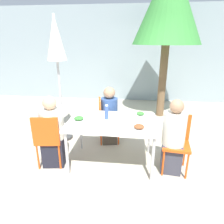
{
  "coord_description": "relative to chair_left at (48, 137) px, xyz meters",
  "views": [
    {
      "loc": [
        0.34,
        -2.88,
        1.95
      ],
      "look_at": [
        0.0,
        0.0,
        0.9
      ],
      "focal_mm": 32.0,
      "sensor_mm": 36.0,
      "label": 1
    }
  ],
  "objects": [
    {
      "name": "ground_plane",
      "position": [
        0.98,
        0.21,
        -0.53
      ],
      "size": [
        24.0,
        24.0,
        0.0
      ],
      "primitive_type": "plane",
      "color": "#B2A893"
    },
    {
      "name": "building_facade",
      "position": [
        0.98,
        4.16,
        0.97
      ],
      "size": [
        10.0,
        0.2,
        3.0
      ],
      "color": "#89999E",
      "rests_on": "ground"
    },
    {
      "name": "dining_table",
      "position": [
        0.98,
        0.21,
        0.17
      ],
      "size": [
        1.38,
        0.91,
        0.75
      ],
      "color": "white",
      "rests_on": "ground"
    },
    {
      "name": "chair_left",
      "position": [
        0.0,
        0.0,
        0.0
      ],
      "size": [
        0.45,
        0.45,
        0.89
      ],
      "rotation": [
        0.0,
        0.0,
        0.14
      ],
      "color": "#E54C14",
      "rests_on": "ground"
    },
    {
      "name": "person_left",
      "position": [
        0.04,
        0.09,
        0.01
      ],
      "size": [
        0.38,
        0.38,
        1.16
      ],
      "rotation": [
        0.0,
        0.0,
        0.14
      ],
      "color": "black",
      "rests_on": "ground"
    },
    {
      "name": "chair_right",
      "position": [
        1.98,
        0.18,
        0.0
      ],
      "size": [
        0.44,
        0.44,
        0.89
      ],
      "rotation": [
        0.0,
        0.0,
        3.03
      ],
      "color": "#E54C14",
      "rests_on": "ground"
    },
    {
      "name": "person_right",
      "position": [
        1.92,
        0.11,
        0.02
      ],
      "size": [
        0.33,
        0.33,
        1.17
      ],
      "rotation": [
        0.0,
        0.0,
        3.03
      ],
      "color": "#383842",
      "rests_on": "ground"
    },
    {
      "name": "chair_far",
      "position": [
        0.76,
        0.96,
        0.0
      ],
      "size": [
        0.47,
        0.47,
        0.89
      ],
      "rotation": [
        0.0,
        0.0,
        -1.38
      ],
      "color": "#E54C14",
      "rests_on": "ground"
    },
    {
      "name": "person_far",
      "position": [
        0.84,
        0.92,
        0.02
      ],
      "size": [
        0.33,
        0.33,
        1.14
      ],
      "rotation": [
        0.0,
        0.0,
        -1.38
      ],
      "color": "#473D33",
      "rests_on": "ground"
    },
    {
      "name": "closed_umbrella",
      "position": [
        -0.13,
        0.98,
        1.32
      ],
      "size": [
        0.36,
        0.36,
        2.39
      ],
      "color": "#333333",
      "rests_on": "ground"
    },
    {
      "name": "plate_0",
      "position": [
        1.42,
        0.5,
        0.25
      ],
      "size": [
        0.23,
        0.23,
        0.07
      ],
      "color": "white",
      "rests_on": "dining_table"
    },
    {
      "name": "plate_1",
      "position": [
        0.46,
        0.16,
        0.25
      ],
      "size": [
        0.27,
        0.27,
        0.07
      ],
      "color": "white",
      "rests_on": "dining_table"
    },
    {
      "name": "plate_2",
      "position": [
        1.4,
        -0.05,
        0.25
      ],
      "size": [
        0.27,
        0.27,
        0.07
      ],
      "color": "white",
      "rests_on": "dining_table"
    },
    {
      "name": "bottle",
      "position": [
        0.88,
        0.29,
        0.34
      ],
      "size": [
        0.07,
        0.07,
        0.24
      ],
      "color": "#334C8E",
      "rests_on": "dining_table"
    },
    {
      "name": "drinking_cup",
      "position": [
        0.82,
        -0.18,
        0.28
      ],
      "size": [
        0.07,
        0.07,
        0.1
      ],
      "color": "silver",
      "rests_on": "dining_table"
    },
    {
      "name": "salad_bowl",
      "position": [
        1.19,
        0.37,
        0.25
      ],
      "size": [
        0.19,
        0.19,
        0.05
      ],
      "color": "white",
      "rests_on": "dining_table"
    },
    {
      "name": "tree_behind_left",
      "position": [
        2.02,
        2.62,
        2.25
      ],
      "size": [
        1.65,
        1.65,
        3.76
      ],
      "color": "brown",
      "rests_on": "ground"
    }
  ]
}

